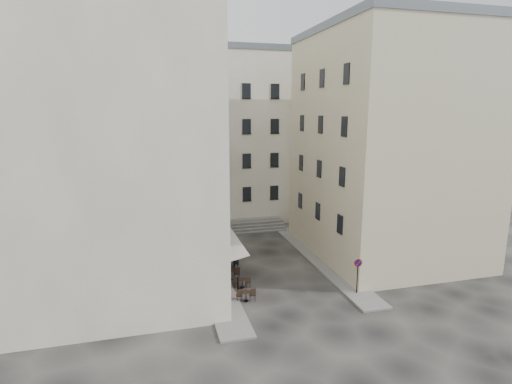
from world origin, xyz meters
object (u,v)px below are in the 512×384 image
object	(u,v)px
bistro_table_b	(242,282)
no_parking_sign	(358,269)
pedestrian	(236,259)
bistro_table_a	(246,295)

from	to	relation	value
bistro_table_b	no_parking_sign	bearing A→B (deg)	-22.46
pedestrian	bistro_table_a	bearing A→B (deg)	64.63
no_parking_sign	bistro_table_a	distance (m)	7.57
no_parking_sign	bistro_table_b	size ratio (longest dim) A/B	2.18
bistro_table_b	pedestrian	world-z (taller)	pedestrian
no_parking_sign	bistro_table_b	world-z (taller)	no_parking_sign
bistro_table_a	bistro_table_b	bearing A→B (deg)	84.08
bistro_table_b	pedestrian	bearing A→B (deg)	85.10
bistro_table_b	pedestrian	xyz separation A→B (m)	(0.30, 3.44, 0.43)
no_parking_sign	bistro_table_a	xyz separation A→B (m)	(-7.38, 0.98, -1.36)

